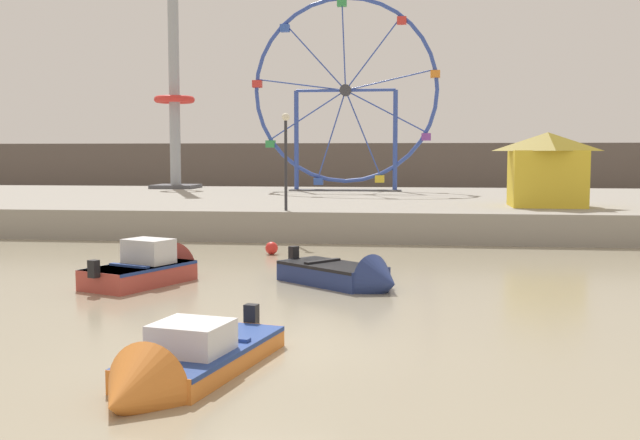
% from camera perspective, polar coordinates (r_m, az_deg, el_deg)
% --- Properties ---
extents(ground_plane, '(240.00, 240.00, 0.00)m').
position_cam_1_polar(ground_plane, '(13.90, -3.88, -9.53)').
color(ground_plane, gray).
extents(quay_promenade, '(110.00, 22.39, 1.22)m').
position_cam_1_polar(quay_promenade, '(40.23, 3.31, 0.94)').
color(quay_promenade, gray).
rests_on(quay_promenade, ground_plane).
extents(distant_town_skyline, '(140.00, 3.00, 4.40)m').
position_cam_1_polar(distant_town_skyline, '(66.08, 4.76, 3.92)').
color(distant_town_skyline, '#564C47').
rests_on(distant_town_skyline, ground_plane).
extents(motorboat_orange_hull, '(2.28, 4.66, 1.33)m').
position_cam_1_polar(motorboat_orange_hull, '(11.87, -10.73, -10.90)').
color(motorboat_orange_hull, orange).
rests_on(motorboat_orange_hull, ground_plane).
extents(motorboat_navy_blue, '(3.76, 3.50, 1.35)m').
position_cam_1_polar(motorboat_navy_blue, '(19.80, 2.22, -4.26)').
color(motorboat_navy_blue, navy).
rests_on(motorboat_navy_blue, ground_plane).
extents(motorboat_faded_red, '(2.85, 4.07, 1.66)m').
position_cam_1_polar(motorboat_faded_red, '(21.11, -12.34, -3.58)').
color(motorboat_faded_red, '#B24238').
rests_on(motorboat_faded_red, ground_plane).
extents(ferris_wheel_blue_frame, '(11.41, 1.20, 11.75)m').
position_cam_1_polar(ferris_wheel_blue_frame, '(46.28, 1.95, 9.55)').
color(ferris_wheel_blue_frame, '#334CA8').
rests_on(ferris_wheel_blue_frame, quay_promenade).
extents(drop_tower_steel_tower, '(2.80, 2.80, 15.53)m').
position_cam_1_polar(drop_tower_steel_tower, '(50.62, -11.01, 9.63)').
color(drop_tower_steel_tower, '#999EA3').
rests_on(drop_tower_steel_tower, quay_promenade).
extents(carnival_booth_yellow_awning, '(3.39, 2.95, 3.20)m').
position_cam_1_polar(carnival_booth_yellow_awning, '(33.77, 16.86, 3.80)').
color(carnival_booth_yellow_awning, yellow).
rests_on(carnival_booth_yellow_awning, quay_promenade).
extents(promenade_lamp_near, '(0.32, 0.32, 3.89)m').
position_cam_1_polar(promenade_lamp_near, '(30.08, -2.62, 5.57)').
color(promenade_lamp_near, '#2D2D33').
rests_on(promenade_lamp_near, quay_promenade).
extents(mooring_buoy_orange, '(0.44, 0.44, 0.44)m').
position_cam_1_polar(mooring_buoy_orange, '(26.18, -3.70, -2.14)').
color(mooring_buoy_orange, red).
rests_on(mooring_buoy_orange, ground_plane).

